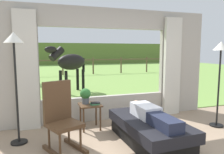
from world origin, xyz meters
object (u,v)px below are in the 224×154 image
object	(u,v)px
recliner_sofa	(149,130)
pasture_tree	(17,53)
floor_lamp_left	(14,54)
floor_lamp_right	(220,58)
horse	(70,62)
book_stack	(95,103)
reclining_person	(151,114)
side_table	(90,109)
potted_plant	(85,95)
rocking_chair	(61,117)

from	to	relation	value
recliner_sofa	pasture_tree	world-z (taller)	pasture_tree
floor_lamp_left	floor_lamp_right	distance (m)	3.96
horse	pasture_tree	world-z (taller)	pasture_tree
pasture_tree	book_stack	bearing A→B (deg)	-75.17
reclining_person	floor_lamp_right	bearing A→B (deg)	8.36
pasture_tree	side_table	bearing A→B (deg)	-75.66
reclining_person	pasture_tree	distance (m)	9.36
floor_lamp_right	book_stack	bearing A→B (deg)	165.54
horse	floor_lamp_right	bearing A→B (deg)	175.12
side_table	floor_lamp_left	size ratio (longest dim) A/B	0.27
potted_plant	reclining_person	bearing A→B (deg)	-49.92
rocking_chair	potted_plant	bearing A→B (deg)	32.32
book_stack	recliner_sofa	bearing A→B (deg)	-50.70
floor_lamp_left	floor_lamp_right	size ratio (longest dim) A/B	1.07
book_stack	floor_lamp_right	xyz separation A→B (m)	(2.51, -0.65, 0.90)
rocking_chair	floor_lamp_left	size ratio (longest dim) A/B	0.59
potted_plant	horse	world-z (taller)	horse
reclining_person	pasture_tree	world-z (taller)	pasture_tree
rocking_chair	floor_lamp_left	world-z (taller)	floor_lamp_left
book_stack	floor_lamp_left	xyz separation A→B (m)	(-1.43, -0.22, 1.00)
reclining_person	rocking_chair	bearing A→B (deg)	168.48
potted_plant	pasture_tree	size ratio (longest dim) A/B	0.10
rocking_chair	book_stack	distance (m)	1.02
rocking_chair	side_table	xyz separation A→B (m)	(0.65, 0.77, -0.12)
reclining_person	floor_lamp_right	distance (m)	2.02
book_stack	floor_lamp_right	size ratio (longest dim) A/B	0.11
recliner_sofa	book_stack	size ratio (longest dim) A/B	9.05
horse	pasture_tree	size ratio (longest dim) A/B	0.55
reclining_person	side_table	xyz separation A→B (m)	(-0.83, 1.02, -0.10)
book_stack	pasture_tree	xyz separation A→B (m)	(-2.09, 7.91, 0.94)
book_stack	pasture_tree	world-z (taller)	pasture_tree
book_stack	horse	bearing A→B (deg)	89.02
rocking_chair	book_stack	xyz separation A→B (m)	(0.74, 0.70, -0.00)
rocking_chair	horse	distance (m)	4.83
reclining_person	floor_lamp_left	bearing A→B (deg)	159.48
recliner_sofa	horse	distance (m)	5.06
book_stack	pasture_tree	bearing A→B (deg)	104.83
rocking_chair	pasture_tree	distance (m)	8.77
floor_lamp_left	reclining_person	bearing A→B (deg)	-18.84
potted_plant	pasture_tree	bearing A→B (deg)	103.89
side_table	horse	bearing A→B (deg)	87.72
book_stack	reclining_person	bearing A→B (deg)	-52.20
rocking_chair	floor_lamp_right	bearing A→B (deg)	-21.94
rocking_chair	horse	world-z (taller)	horse
recliner_sofa	horse	bearing A→B (deg)	96.13
reclining_person	floor_lamp_right	xyz separation A→B (m)	(1.76, 0.31, 0.92)
book_stack	floor_lamp_left	world-z (taller)	floor_lamp_left
rocking_chair	pasture_tree	xyz separation A→B (m)	(-1.35, 8.61, 0.93)
rocking_chair	horse	size ratio (longest dim) A/B	0.65
side_table	potted_plant	distance (m)	0.29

